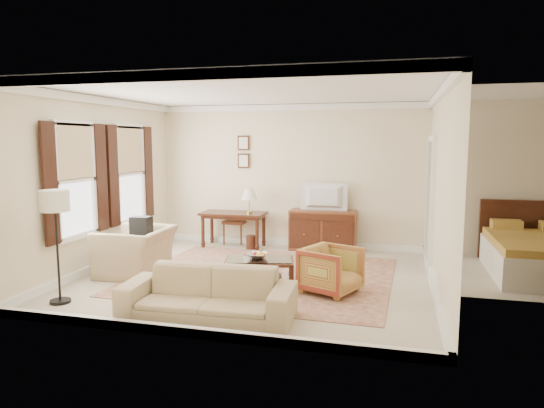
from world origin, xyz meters
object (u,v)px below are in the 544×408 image
at_px(striped_armchair, 331,268).
at_px(writing_desk, 233,218).
at_px(sideboard, 323,230).
at_px(coffee_table, 259,265).
at_px(tv, 323,188).
at_px(club_armchair, 136,243).
at_px(sofa, 208,286).

bearing_deg(striped_armchair, writing_desk, 65.74).
height_order(sideboard, coffee_table, sideboard).
distance_m(writing_desk, sideboard, 1.84).
distance_m(writing_desk, tv, 1.94).
distance_m(coffee_table, club_armchair, 2.16).
height_order(coffee_table, striped_armchair, striped_armchair).
xyz_separation_m(writing_desk, sofa, (1.02, -3.94, -0.19)).
bearing_deg(writing_desk, club_armchair, -110.43).
xyz_separation_m(striped_armchair, sofa, (-1.32, -1.37, 0.04)).
relative_size(writing_desk, striped_armchair, 1.77).
bearing_deg(club_armchair, coffee_table, 82.59).
bearing_deg(striped_armchair, sideboard, 34.30).
relative_size(coffee_table, club_armchair, 0.96).
bearing_deg(tv, sofa, 78.87).
xyz_separation_m(writing_desk, striped_armchair, (2.35, -2.58, -0.23)).
distance_m(sideboard, club_armchair, 3.67).
height_order(writing_desk, coffee_table, writing_desk).
height_order(sideboard, club_armchair, club_armchair).
relative_size(club_armchair, sofa, 0.55).
xyz_separation_m(tv, striped_armchair, (0.52, -2.70, -0.87)).
bearing_deg(writing_desk, coffee_table, -63.32).
height_order(tv, striped_armchair, tv).
bearing_deg(sideboard, sofa, -101.08).
bearing_deg(striped_armchair, sofa, 159.33).
bearing_deg(club_armchair, sofa, 47.41).
distance_m(sideboard, tv, 0.84).
bearing_deg(sofa, club_armchair, 136.81).
bearing_deg(club_armchair, sideboard, 130.36).
height_order(sideboard, tv, tv).
xyz_separation_m(coffee_table, club_armchair, (-2.14, 0.19, 0.18)).
bearing_deg(writing_desk, striped_armchair, -47.69).
distance_m(coffee_table, striped_armchair, 1.08).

